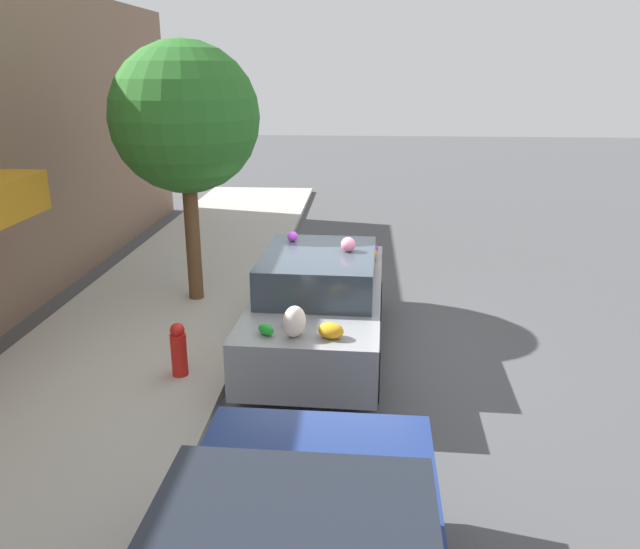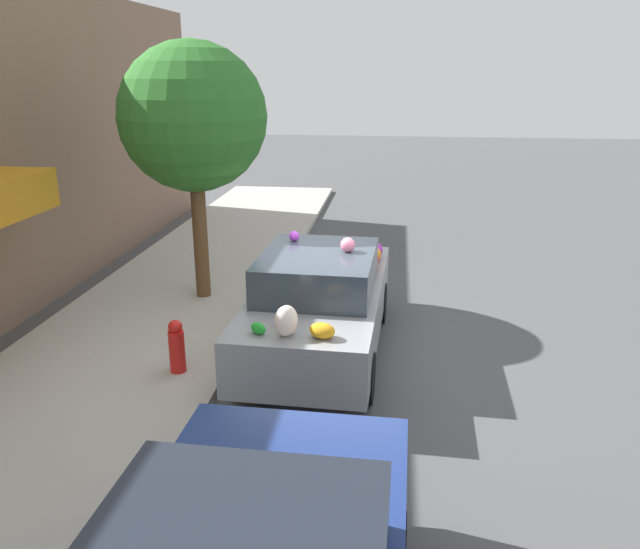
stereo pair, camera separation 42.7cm
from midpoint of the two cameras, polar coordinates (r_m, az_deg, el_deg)
The scene contains 5 objects.
ground_plane at distance 8.85m, azimuth -1.31°, elevation -7.10°, with size 60.00×60.00×0.00m, color #4C4C4F.
sidewalk_curb at distance 9.44m, azimuth -17.94°, elevation -5.94°, with size 24.00×3.20×0.12m.
street_tree at distance 10.17m, azimuth -13.46°, elevation 13.68°, with size 2.32×2.32×4.12m.
fire_hydrant at distance 8.07m, azimuth -14.28°, elevation -6.68°, with size 0.20×0.20×0.70m.
art_car at distance 8.52m, azimuth -1.42°, elevation -2.44°, with size 4.15×1.79×1.69m.
Camera 1 is at (-7.98, -0.55, 3.79)m, focal length 35.00 mm.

